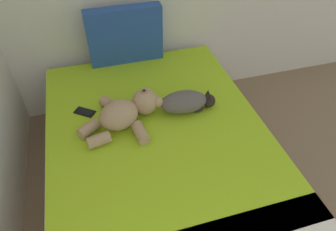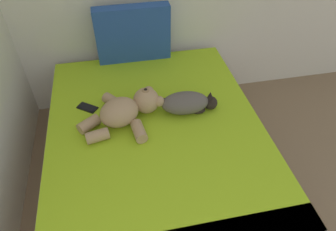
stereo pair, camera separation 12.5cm
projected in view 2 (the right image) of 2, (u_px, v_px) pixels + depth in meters
The scene contains 5 objects.
bed at pixel (158, 159), 2.27m from camera, with size 1.53×2.06×0.57m.
patterned_cushion at pixel (133, 34), 2.59m from camera, with size 0.63×0.12×0.48m.
cat at pixel (188, 103), 2.19m from camera, with size 0.42×0.26×0.15m.
teddy_bear at pixel (127, 110), 2.11m from camera, with size 0.62×0.51×0.20m.
cell_phone at pixel (87, 108), 2.25m from camera, with size 0.16×0.15×0.01m.
Camera 2 is at (0.82, 1.45, 2.06)m, focal length 32.65 mm.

